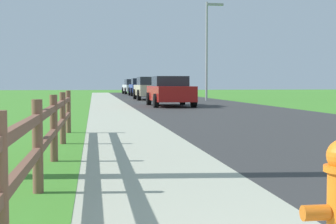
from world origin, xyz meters
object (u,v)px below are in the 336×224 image
Objects in this scene: parked_suv_red at (170,91)px; street_lamp at (208,42)px; parked_car_beige at (150,88)px; parked_car_white at (133,86)px; parked_car_blue at (141,87)px.

parked_suv_red is 8.90m from street_lamp.
street_lamp is (3.56, -2.24, 3.02)m from parked_car_beige.
parked_car_white is at bearing 89.14° from parked_car_beige.
parked_car_white is 21.36m from street_lamp.
parked_suv_red is at bearing -90.83° from parked_car_white.
parked_car_beige is 5.18m from street_lamp.
parked_car_beige is 1.07× the size of parked_car_blue.
parked_car_beige reaches higher than parked_suv_red.
street_lamp is at bearing 63.74° from parked_suv_red.
parked_car_white is (0.41, 28.38, 0.06)m from parked_suv_red.
parked_car_blue is 0.93× the size of parked_car_white.
parked_car_beige is (0.13, 9.73, 0.06)m from parked_suv_red.
parked_car_blue is at bearing 103.82° from street_lamp.
street_lamp is (3.17, -12.89, 3.02)m from parked_car_blue.
parked_car_blue is at bearing 87.88° from parked_car_beige.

